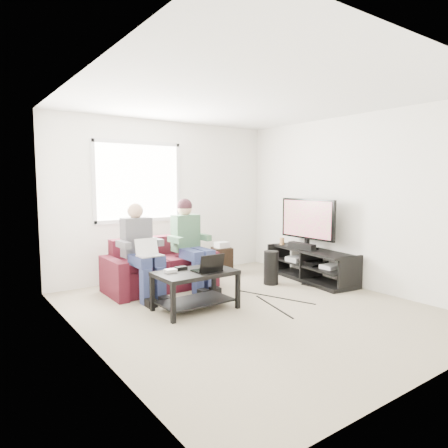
# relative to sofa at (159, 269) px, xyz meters

# --- Properties ---
(floor) EXTENTS (4.50, 4.50, 0.00)m
(floor) POSITION_rel_sofa_xyz_m (0.48, -1.57, -0.29)
(floor) COLOR tan
(floor) RESTS_ON ground
(ceiling) EXTENTS (4.50, 4.50, 0.00)m
(ceiling) POSITION_rel_sofa_xyz_m (0.48, -1.57, 2.31)
(ceiling) COLOR white
(ceiling) RESTS_ON wall_back
(wall_back) EXTENTS (4.50, 0.00, 4.50)m
(wall_back) POSITION_rel_sofa_xyz_m (0.48, 0.68, 1.01)
(wall_back) COLOR white
(wall_back) RESTS_ON floor
(wall_front) EXTENTS (4.50, 0.00, 4.50)m
(wall_front) POSITION_rel_sofa_xyz_m (0.48, -3.82, 1.01)
(wall_front) COLOR white
(wall_front) RESTS_ON floor
(wall_left) EXTENTS (0.00, 4.50, 4.50)m
(wall_left) POSITION_rel_sofa_xyz_m (-1.52, -1.57, 1.01)
(wall_left) COLOR white
(wall_left) RESTS_ON floor
(wall_right) EXTENTS (0.00, 4.50, 4.50)m
(wall_right) POSITION_rel_sofa_xyz_m (2.48, -1.57, 1.01)
(wall_right) COLOR white
(wall_right) RESTS_ON floor
(window) EXTENTS (1.48, 0.04, 1.28)m
(window) POSITION_rel_sofa_xyz_m (-0.02, 0.66, 1.31)
(window) COLOR white
(window) RESTS_ON wall_back
(sofa) EXTENTS (1.61, 0.80, 0.76)m
(sofa) POSITION_rel_sofa_xyz_m (0.00, 0.00, 0.00)
(sofa) COLOR #48121A
(sofa) RESTS_ON floor
(person_left) EXTENTS (0.40, 0.71, 1.30)m
(person_left) POSITION_rel_sofa_xyz_m (-0.40, -0.26, 0.42)
(person_left) COLOR navy
(person_left) RESTS_ON sofa
(person_right) EXTENTS (0.40, 0.71, 1.35)m
(person_right) POSITION_rel_sofa_xyz_m (0.40, -0.24, 0.48)
(person_right) COLOR navy
(person_right) RESTS_ON sofa
(laptop_silver) EXTENTS (0.36, 0.28, 0.24)m
(laptop_silver) POSITION_rel_sofa_xyz_m (-0.40, -0.52, 0.39)
(laptop_silver) COLOR silver
(laptop_silver) RESTS_ON person_left
(coffee_table) EXTENTS (0.99, 0.61, 0.49)m
(coffee_table) POSITION_rel_sofa_xyz_m (-0.09, -1.18, 0.08)
(coffee_table) COLOR black
(coffee_table) RESTS_ON floor
(laptop_black) EXTENTS (0.35, 0.26, 0.24)m
(laptop_black) POSITION_rel_sofa_xyz_m (0.03, -1.26, 0.32)
(laptop_black) COLOR black
(laptop_black) RESTS_ON coffee_table
(controller_a) EXTENTS (0.14, 0.10, 0.04)m
(controller_a) POSITION_rel_sofa_xyz_m (-0.37, -1.06, 0.22)
(controller_a) COLOR silver
(controller_a) RESTS_ON coffee_table
(controller_b) EXTENTS (0.14, 0.09, 0.04)m
(controller_b) POSITION_rel_sofa_xyz_m (-0.19, -1.00, 0.22)
(controller_b) COLOR black
(controller_b) RESTS_ON coffee_table
(controller_c) EXTENTS (0.15, 0.10, 0.04)m
(controller_c) POSITION_rel_sofa_xyz_m (0.21, -1.03, 0.22)
(controller_c) COLOR gray
(controller_c) RESTS_ON coffee_table
(tv_stand) EXTENTS (0.68, 1.62, 0.52)m
(tv_stand) POSITION_rel_sofa_xyz_m (2.21, -1.02, -0.06)
(tv_stand) COLOR black
(tv_stand) RESTS_ON floor
(tv) EXTENTS (0.12, 1.10, 0.81)m
(tv) POSITION_rel_sofa_xyz_m (2.21, -0.92, 0.69)
(tv) COLOR black
(tv) RESTS_ON tv_stand
(soundbar) EXTENTS (0.12, 0.50, 0.10)m
(soundbar) POSITION_rel_sofa_xyz_m (2.09, -0.92, 0.28)
(soundbar) COLOR black
(soundbar) RESTS_ON tv_stand
(drink_cup) EXTENTS (0.08, 0.08, 0.12)m
(drink_cup) POSITION_rel_sofa_xyz_m (2.16, -0.39, 0.29)
(drink_cup) COLOR #AC7A4A
(drink_cup) RESTS_ON tv_stand
(console_white) EXTENTS (0.30, 0.22, 0.06)m
(console_white) POSITION_rel_sofa_xyz_m (2.21, -1.42, 0.02)
(console_white) COLOR silver
(console_white) RESTS_ON tv_stand
(console_grey) EXTENTS (0.34, 0.26, 0.08)m
(console_grey) POSITION_rel_sofa_xyz_m (2.21, -0.72, 0.03)
(console_grey) COLOR gray
(console_grey) RESTS_ON tv_stand
(console_black) EXTENTS (0.38, 0.30, 0.07)m
(console_black) POSITION_rel_sofa_xyz_m (2.21, -1.07, 0.02)
(console_black) COLOR black
(console_black) RESTS_ON tv_stand
(subwoofer) EXTENTS (0.23, 0.23, 0.52)m
(subwoofer) POSITION_rel_sofa_xyz_m (1.53, -0.80, -0.03)
(subwoofer) COLOR black
(subwoofer) RESTS_ON floor
(keyboard_floor) EXTENTS (0.21, 0.42, 0.02)m
(keyboard_floor) POSITION_rel_sofa_xyz_m (1.99, -1.29, -0.28)
(keyboard_floor) COLOR black
(keyboard_floor) RESTS_ON floor
(end_table) EXTENTS (0.31, 0.31, 0.57)m
(end_table) POSITION_rel_sofa_xyz_m (1.30, 0.21, -0.03)
(end_table) COLOR black
(end_table) RESTS_ON floor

